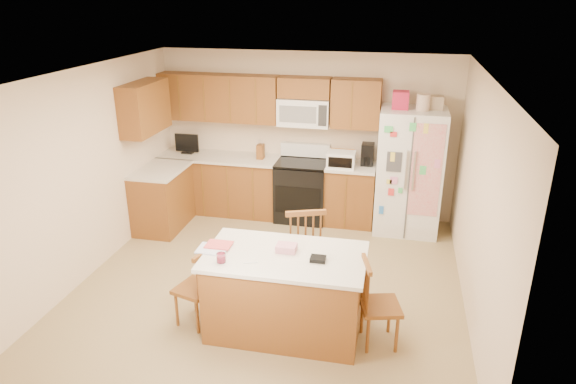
% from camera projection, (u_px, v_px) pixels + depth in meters
% --- Properties ---
extents(ground, '(4.50, 4.50, 0.00)m').
position_uv_depth(ground, '(271.00, 281.00, 6.27)').
color(ground, '#9F8962').
rests_on(ground, ground).
extents(room_shell, '(4.60, 4.60, 2.52)m').
position_uv_depth(room_shell, '(270.00, 170.00, 5.74)').
color(room_shell, beige).
rests_on(room_shell, ground).
extents(cabinetry, '(3.36, 1.56, 2.15)m').
position_uv_depth(cabinetry, '(237.00, 160.00, 7.76)').
color(cabinetry, brown).
rests_on(cabinetry, ground).
extents(stove, '(0.76, 0.65, 1.13)m').
position_uv_depth(stove, '(302.00, 189.00, 7.85)').
color(stove, black).
rests_on(stove, ground).
extents(refrigerator, '(0.90, 0.79, 2.04)m').
position_uv_depth(refrigerator, '(409.00, 170.00, 7.32)').
color(refrigerator, white).
rests_on(refrigerator, ground).
extents(island, '(1.69, 0.95, 0.97)m').
position_uv_depth(island, '(285.00, 292.00, 5.22)').
color(island, brown).
rests_on(island, ground).
extents(windsor_chair_left, '(0.45, 0.47, 0.88)m').
position_uv_depth(windsor_chair_left, '(197.00, 288.00, 5.34)').
color(windsor_chair_left, brown).
rests_on(windsor_chair_left, ground).
extents(windsor_chair_back, '(0.60, 0.58, 1.09)m').
position_uv_depth(windsor_chair_back, '(303.00, 251.00, 5.90)').
color(windsor_chair_back, brown).
rests_on(windsor_chair_back, ground).
extents(windsor_chair_right, '(0.46, 0.48, 0.92)m').
position_uv_depth(windsor_chair_right, '(378.00, 305.00, 5.02)').
color(windsor_chair_right, brown).
rests_on(windsor_chair_right, ground).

